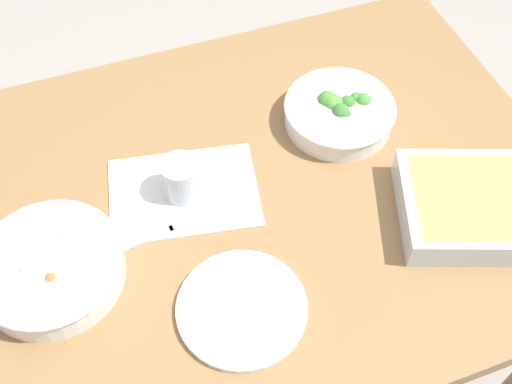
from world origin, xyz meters
name	(u,v)px	position (x,y,z in m)	size (l,w,h in m)	color
ground_plane	(256,345)	(0.00, 0.00, 0.00)	(6.00, 6.00, 0.00)	#9E9389
dining_table	(256,218)	(0.00, 0.00, 0.65)	(1.20, 0.90, 0.74)	olive
placemat	(184,192)	(-0.13, 0.05, 0.74)	(0.28, 0.20, 0.00)	silver
stew_bowl	(50,267)	(-0.39, -0.05, 0.77)	(0.25, 0.25, 0.06)	white
broccoli_bowl	(339,112)	(0.22, 0.11, 0.77)	(0.23, 0.23, 0.07)	white
baking_dish	(484,205)	(0.37, -0.19, 0.77)	(0.36, 0.31, 0.06)	silver
drink_cup	(182,181)	(-0.13, 0.05, 0.78)	(0.07, 0.07, 0.08)	#B2BCC6
side_plate	(242,308)	(-0.11, -0.22, 0.75)	(0.22, 0.22, 0.01)	silver
spoon_by_stew	(106,238)	(-0.29, -0.01, 0.74)	(0.17, 0.09, 0.01)	silver
fork_on_table	(154,236)	(-0.21, -0.03, 0.74)	(0.18, 0.04, 0.01)	silver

